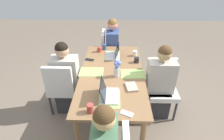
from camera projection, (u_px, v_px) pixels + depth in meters
ground_plane at (112, 109)px, 3.17m from camera, size 10.00×10.00×0.00m
dining_table at (112, 77)px, 2.82m from camera, size 1.88×0.94×0.72m
chair_far_left_near at (62, 86)px, 2.89m from camera, size 0.44×0.44×0.90m
person_far_left_near at (67, 81)px, 2.93m from camera, size 0.36×0.40×1.19m
chair_near_left_far at (162, 84)px, 2.92m from camera, size 0.44×0.44×0.90m
person_near_left_far at (159, 86)px, 2.84m from camera, size 0.36×0.40×1.19m
chair_head_right_right_near at (109, 50)px, 3.96m from camera, size 0.44×0.44×0.90m
person_head_right_right_near at (113, 50)px, 3.89m from camera, size 0.40×0.36×1.19m
flower_vase at (117, 67)px, 2.63m from camera, size 0.10×0.11×0.26m
placemat_far_left_near at (91, 72)px, 2.80m from camera, size 0.26×0.36×0.00m
placemat_head_left_left_mid at (110, 99)px, 2.28m from camera, size 0.36×0.26×0.00m
placemat_near_left_far at (133, 74)px, 2.76m from camera, size 0.27×0.37×0.00m
placemat_head_right_right_near at (112, 55)px, 3.26m from camera, size 0.36×0.26×0.00m
laptop_head_right_right_near at (114, 54)px, 3.20m from camera, size 0.32×0.22×0.21m
laptop_head_left_left_mid at (108, 94)px, 2.30m from camera, size 0.32×0.22×0.21m
coffee_mug_near_left at (135, 53)px, 3.23m from camera, size 0.07×0.07×0.09m
coffee_mug_near_right at (90, 108)px, 2.07m from camera, size 0.08×0.08×0.11m
coffee_mug_centre_left at (99, 49)px, 3.36m from camera, size 0.07×0.07×0.09m
coffee_mug_centre_right at (137, 60)px, 3.03m from camera, size 0.08×0.08×0.09m
coffee_mug_far_left at (104, 47)px, 3.45m from camera, size 0.07×0.07×0.10m
book_red_cover at (131, 87)px, 2.47m from camera, size 0.22×0.17×0.03m
phone_black at (90, 60)px, 3.12m from camera, size 0.11×0.16×0.01m
phone_silver at (127, 113)px, 2.07m from camera, size 0.13×0.17×0.01m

